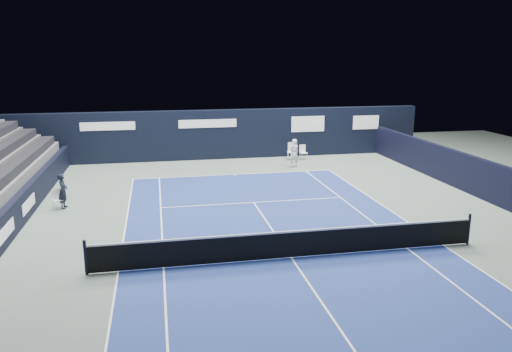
{
  "coord_description": "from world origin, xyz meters",
  "views": [
    {
      "loc": [
        -4.12,
        -14.68,
        6.47
      ],
      "look_at": [
        0.05,
        6.1,
        1.3
      ],
      "focal_mm": 35.0,
      "sensor_mm": 36.0,
      "label": 1
    }
  ],
  "objects": [
    {
      "name": "court_surface",
      "position": [
        0.0,
        0.0,
        0.0
      ],
      "size": [
        10.97,
        23.77,
        0.01
      ],
      "primitive_type": "cube",
      "color": "navy",
      "rests_on": "ground"
    },
    {
      "name": "enclosure_wall_right",
      "position": [
        10.5,
        6.0,
        0.9
      ],
      "size": [
        0.3,
        22.0,
        1.8
      ],
      "primitive_type": "cube",
      "color": "black",
      "rests_on": "ground"
    },
    {
      "name": "back_sponsor_wall",
      "position": [
        0.01,
        16.5,
        1.55
      ],
      "size": [
        26.0,
        0.63,
        3.1
      ],
      "color": "black",
      "rests_on": "ground"
    },
    {
      "name": "folding_chair_back_b",
      "position": [
        4.89,
        15.14,
        0.53
      ],
      "size": [
        0.46,
        0.45,
        0.93
      ],
      "rotation": [
        0.0,
        0.0,
        0.14
      ],
      "color": "white",
      "rests_on": "ground"
    },
    {
      "name": "line_judge_chair",
      "position": [
        -8.47,
        7.19,
        0.49
      ],
      "size": [
        0.48,
        0.48,
        0.85
      ],
      "rotation": [
        0.0,
        0.0,
        0.37
      ],
      "color": "silver",
      "rests_on": "ground"
    },
    {
      "name": "side_barrier_left",
      "position": [
        -9.5,
        5.97,
        0.6
      ],
      "size": [
        0.33,
        22.0,
        1.2
      ],
      "color": "black",
      "rests_on": "ground"
    },
    {
      "name": "tennis_player",
      "position": [
        3.73,
        13.15,
        0.84
      ],
      "size": [
        0.69,
        0.89,
        1.67
      ],
      "color": "white",
      "rests_on": "ground"
    },
    {
      "name": "court_markings",
      "position": [
        0.0,
        0.0,
        0.01
      ],
      "size": [
        11.03,
        23.83,
        0.0
      ],
      "color": "white",
      "rests_on": "court_surface"
    },
    {
      "name": "ground",
      "position": [
        0.0,
        2.0,
        0.0
      ],
      "size": [
        48.0,
        48.0,
        0.0
      ],
      "primitive_type": "plane",
      "color": "#55655C",
      "rests_on": "ground"
    },
    {
      "name": "line_judge",
      "position": [
        -8.2,
        7.21,
        0.76
      ],
      "size": [
        0.39,
        0.58,
        1.53
      ],
      "primitive_type": "imported",
      "rotation": [
        0.0,
        0.0,
        1.52
      ],
      "color": "black",
      "rests_on": "ground"
    },
    {
      "name": "tennis_net",
      "position": [
        0.0,
        0.0,
        0.51
      ],
      "size": [
        12.9,
        0.1,
        1.1
      ],
      "color": "black",
      "rests_on": "ground"
    },
    {
      "name": "folding_chair_back_a",
      "position": [
        4.17,
        15.24,
        0.72
      ],
      "size": [
        0.61,
        0.63,
        1.09
      ],
      "rotation": [
        0.0,
        0.0,
        -0.35
      ],
      "color": "silver",
      "rests_on": "ground"
    }
  ]
}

